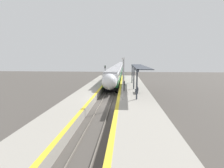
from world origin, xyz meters
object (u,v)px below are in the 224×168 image
person_waiting (124,85)px  lamppost_mid (124,70)px  train (119,68)px  lamppost_far (124,67)px  railway_signal (105,73)px  platform_bench (137,90)px  lamppost_near (123,76)px

person_waiting → lamppost_mid: lamppost_mid is taller
train → lamppost_far: size_ratio=18.24×
person_waiting → lamppost_mid: bearing=90.8°
lamppost_mid → railway_signal: bearing=116.9°
railway_signal → lamppost_mid: (4.61, -9.07, 1.26)m
railway_signal → lamppost_mid: 10.26m
platform_bench → lamppost_near: 5.71m
platform_bench → lamppost_mid: (-2.12, 6.65, 2.58)m
train → lamppost_near: size_ratio=18.24×
train → lamppost_near: bearing=-87.5°
train → lamppost_mid: (2.36, -42.96, 1.81)m
lamppost_near → lamppost_far: same height
platform_bench → person_waiting: 2.66m
train → person_waiting: (2.43, -47.97, -0.29)m
lamppost_near → lamppost_far: (0.00, 22.55, 0.00)m
lamppost_mid → lamppost_far: size_ratio=1.00×
person_waiting → lamppost_mid: 5.44m
person_waiting → lamppost_near: 6.61m
lamppost_far → platform_bench: bearing=-83.3°
lamppost_mid → lamppost_far: 11.28m
train → platform_bench: train is taller
person_waiting → railway_signal: (-4.68, 14.09, 0.84)m
lamppost_far → railway_signal: bearing=-154.5°
platform_bench → person_waiting: size_ratio=0.99×
lamppost_mid → person_waiting: bearing=-89.2°
train → lamppost_near: 54.31m
platform_bench → lamppost_far: bearing=96.7°
railway_signal → lamppost_far: lamppost_far is taller
lamppost_far → lamppost_mid: bearing=-90.0°
train → lamppost_mid: lamppost_mid is taller
person_waiting → lamppost_far: bearing=90.3°
platform_bench → lamppost_mid: lamppost_mid is taller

